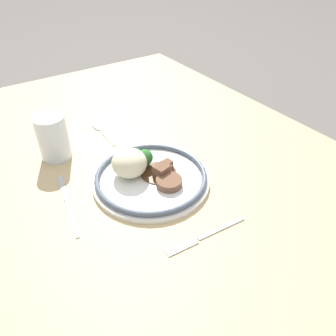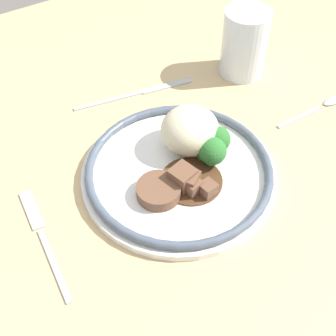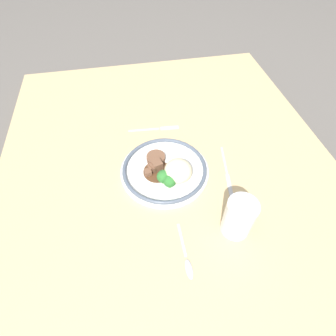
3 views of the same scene
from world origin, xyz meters
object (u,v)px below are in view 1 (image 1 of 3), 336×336
Objects in this scene: plate at (147,174)px; fork at (199,239)px; spoon at (99,129)px; juice_glass at (54,140)px; knife at (67,202)px.

fork is at bearing 177.11° from plate.
spoon is at bearing -0.38° from plate.
fork is (-0.21, 0.01, -0.02)m from plate.
juice_glass is 0.78× the size of spoon.
knife is at bearing 142.60° from spoon.
plate is at bearing -146.33° from juice_glass.
fork is at bearing -162.67° from juice_glass.
plate is 1.33× the size of knife.
knife is (0.03, 0.19, -0.02)m from plate.
plate is 1.50× the size of fork.
plate is 0.19m from knife.
fork is 1.24× the size of spoon.
knife is at bearing -50.01° from fork.
juice_glass is at bearing 33.67° from plate.
knife is (-0.18, 0.04, -0.05)m from juice_glass.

